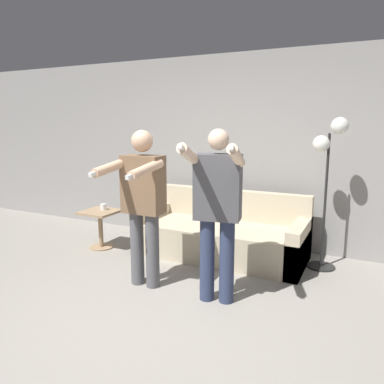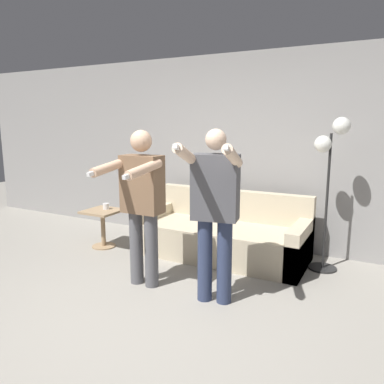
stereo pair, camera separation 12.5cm
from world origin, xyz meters
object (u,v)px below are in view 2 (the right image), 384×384
person_right (215,205)px  floor_lamp (330,157)px  side_table (103,220)px  cup (106,206)px  cat (214,182)px  couch (222,236)px  person_left (141,199)px

person_right → floor_lamp: size_ratio=0.94×
floor_lamp → side_table: 3.02m
floor_lamp → cup: (-2.80, -0.51, -0.75)m
cat → person_right: bearing=-65.4°
cat → cup: cat is taller
person_right → cup: (-2.00, 0.83, -0.39)m
person_right → cup: bearing=146.8°
cat → couch: bearing=-50.7°
couch → person_left: size_ratio=1.32×
side_table → cat: bearing=30.7°
person_left → couch: bearing=71.7°
couch → floor_lamp: floor_lamp is taller
person_left → cup: person_left is taller
cat → floor_lamp: 1.57m
floor_lamp → cat: bearing=172.3°
side_table → cup: size_ratio=6.19×
floor_lamp → person_right: bearing=-120.9°
person_left → person_right: person_right is taller
couch → person_right: 1.45m
couch → cat: (-0.28, 0.34, 0.64)m
cup → couch: bearing=13.3°
person_right → cat: 1.69m
couch → person_left: person_left is taller
couch → floor_lamp: (1.23, 0.13, 1.05)m
couch → person_left: 1.43m
couch → cat: 0.77m
side_table → cup: cup is taller
person_left → person_right: 0.81m
cat → floor_lamp: size_ratio=0.24×
person_left → side_table: bearing=146.9°
floor_lamp → side_table: (-2.81, -0.57, -0.94)m
person_right → floor_lamp: floor_lamp is taller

